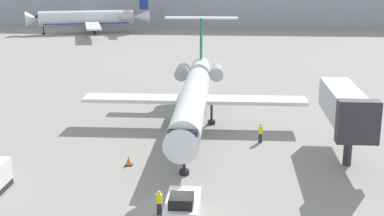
# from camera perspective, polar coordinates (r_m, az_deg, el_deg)

# --- Properties ---
(ground_plane) EXTENTS (600.00, 600.00, 0.00)m
(ground_plane) POSITION_cam_1_polar(r_m,az_deg,el_deg) (36.28, -1.80, -11.32)
(ground_plane) COLOR gray
(airplane_main) EXTENTS (22.84, 31.78, 9.88)m
(airplane_main) POSITION_cam_1_polar(r_m,az_deg,el_deg) (54.54, 0.27, 1.56)
(airplane_main) COLOR silver
(airplane_main) RESTS_ON ground
(pushback_tug) EXTENTS (2.20, 4.55, 1.86)m
(pushback_tug) POSITION_cam_1_polar(r_m,az_deg,el_deg) (35.83, -1.00, -10.43)
(pushback_tug) COLOR silver
(pushback_tug) RESTS_ON ground
(worker_near_tug) EXTENTS (0.40, 0.24, 1.71)m
(worker_near_tug) POSITION_cam_1_polar(r_m,az_deg,el_deg) (35.98, -3.53, -10.00)
(worker_near_tug) COLOR #232838
(worker_near_tug) RESTS_ON ground
(worker_by_wing) EXTENTS (0.40, 0.25, 1.79)m
(worker_by_wing) POSITION_cam_1_polar(r_m,az_deg,el_deg) (50.36, 7.31, -2.64)
(worker_by_wing) COLOR #232838
(worker_by_wing) RESTS_ON ground
(traffic_cone_left) EXTENTS (0.63, 0.63, 0.81)m
(traffic_cone_left) POSITION_cam_1_polar(r_m,az_deg,el_deg) (44.82, -6.78, -5.63)
(traffic_cone_left) COLOR black
(traffic_cone_left) RESTS_ON ground
(airplane_parked_far_left) EXTENTS (29.93, 36.12, 10.64)m
(airplane_parked_far_left) POSITION_cam_1_polar(r_m,az_deg,el_deg) (134.86, -10.81, 9.41)
(airplane_parked_far_left) COLOR silver
(airplane_parked_far_left) RESTS_ON ground
(jet_bridge) EXTENTS (3.20, 11.30, 6.19)m
(jet_bridge) POSITION_cam_1_polar(r_m,az_deg,el_deg) (47.20, 16.05, 0.11)
(jet_bridge) COLOR #2D2D33
(jet_bridge) RESTS_ON ground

